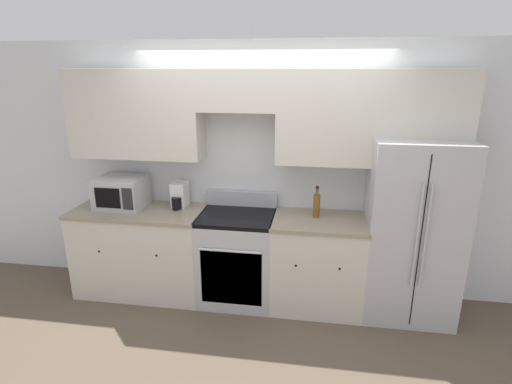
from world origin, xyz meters
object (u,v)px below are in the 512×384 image
(oven_range, at_px, (237,257))
(refrigerator, at_px, (410,228))
(bottle, at_px, (317,205))
(microwave, at_px, (122,192))

(oven_range, xyz_separation_m, refrigerator, (1.68, 0.07, 0.40))
(refrigerator, relative_size, bottle, 5.52)
(microwave, xyz_separation_m, bottle, (2.02, -0.00, -0.03))
(oven_range, relative_size, refrigerator, 0.63)
(microwave, bearing_deg, oven_range, -3.41)
(microwave, relative_size, bottle, 1.52)
(bottle, bearing_deg, refrigerator, 0.24)
(oven_range, bearing_deg, refrigerator, 2.54)
(refrigerator, bearing_deg, oven_range, -177.46)
(oven_range, bearing_deg, microwave, 176.59)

